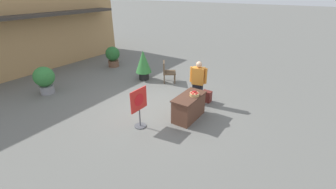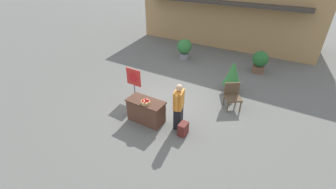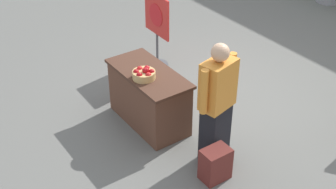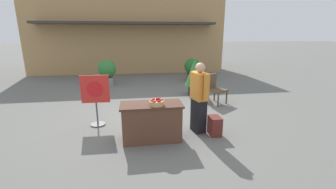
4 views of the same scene
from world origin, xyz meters
TOP-DOWN VIEW (x-y plane):
  - ground_plane at (0.00, 0.00)m, footprint 120.00×120.00m
  - storefront_building at (-0.60, 8.95)m, footprint 10.86×4.46m
  - display_table at (0.00, -1.16)m, footprint 1.28×0.61m
  - apple_basket at (0.10, -1.29)m, footprint 0.30×0.30m
  - person_visitor at (1.09, -0.90)m, footprint 0.35×0.60m
  - backpack at (1.40, -1.14)m, footprint 0.24×0.34m
  - poster_board at (-1.26, -0.19)m, footprint 0.67×0.36m
  - patio_chair at (2.20, 1.17)m, footprint 0.77×0.77m
  - potted_plant_near_right at (2.40, 4.80)m, footprint 0.74×0.74m
  - potted_plant_far_left at (-1.51, 4.48)m, footprint 0.79×0.79m
  - potted_plant_near_left at (1.84, 2.22)m, footprint 0.72×0.72m

SIDE VIEW (x-z plane):
  - ground_plane at x=0.00m, z-range 0.00..0.00m
  - backpack at x=1.40m, z-range 0.00..0.42m
  - display_table at x=0.00m, z-range 0.00..0.80m
  - patio_chair at x=2.20m, z-range 0.05..0.99m
  - potted_plant_near_right at x=2.40m, z-range 0.06..1.13m
  - potted_plant_far_left at x=-1.51m, z-range 0.08..1.18m
  - poster_board at x=-1.26m, z-range 0.08..1.33m
  - potted_plant_near_left at x=1.84m, z-range 0.09..1.46m
  - person_visitor at x=1.09m, z-range 0.01..1.60m
  - apple_basket at x=0.10m, z-range 0.78..0.94m
  - storefront_building at x=-0.60m, z-range 0.00..4.40m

